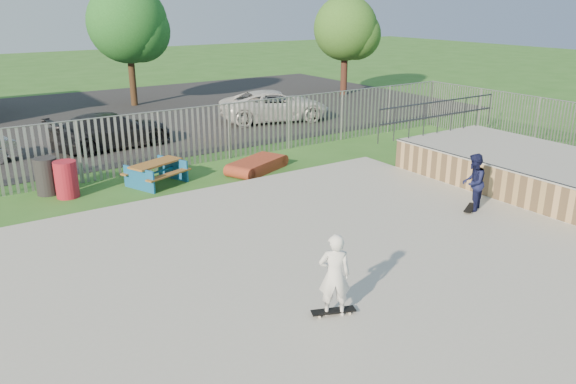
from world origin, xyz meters
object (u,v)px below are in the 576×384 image
funbox (257,165)px  trash_bin_grey (47,176)px  tree_mid (127,23)px  picnic_table (156,173)px  skater_navy (473,182)px  car_white (275,106)px  car_dark (112,130)px  skater_white (334,275)px  trash_bin_red (66,179)px  tree_right (345,29)px

funbox → trash_bin_grey: size_ratio=2.02×
trash_bin_grey → tree_mid: tree_mid is taller
tree_mid → funbox: bearing=-93.2°
funbox → picnic_table: bearing=147.7°
funbox → tree_mid: 15.04m
picnic_table → tree_mid: (4.15, 13.93, 3.96)m
skater_navy → car_white: bearing=-127.5°
tree_mid → skater_navy: size_ratio=4.16×
car_dark → skater_navy: (5.68, -12.53, 0.22)m
car_dark → skater_navy: 13.76m
car_dark → tree_mid: size_ratio=0.73×
car_white → skater_white: bearing=165.7°
car_white → trash_bin_grey: bearing=129.7°
skater_navy → trash_bin_grey: bearing=-69.7°
trash_bin_grey → trash_bin_red: bearing=-56.6°
skater_white → trash_bin_red: bearing=-45.3°
trash_bin_grey → skater_white: (2.69, -10.24, 0.37)m
car_white → tree_mid: (-4.15, 7.79, 3.59)m
funbox → car_dark: size_ratio=0.48×
funbox → car_white: 8.32m
trash_bin_grey → skater_navy: bearing=-42.2°
tree_right → skater_navy: bearing=-119.6°
car_white → tree_mid: tree_mid is taller
tree_right → skater_navy: (-10.03, -17.67, -2.96)m
funbox → car_white: car_white is taller
picnic_table → tree_right: 19.43m
car_white → skater_navy: size_ratio=3.32×
trash_bin_grey → tree_right: bearing=26.7°
picnic_table → car_white: car_white is taller
picnic_table → tree_right: bearing=11.6°
trash_bin_grey → skater_white: size_ratio=0.71×
trash_bin_red → skater_navy: (8.57, -7.51, 0.38)m
funbox → car_dark: car_dark is taller
trash_bin_red → tree_right: 21.46m
trash_bin_red → tree_right: (18.60, 10.17, 3.34)m
picnic_table → car_white: bearing=14.9°
skater_navy → tree_right: bearing=-147.1°
car_dark → skater_white: bearing=172.4°
trash_bin_grey → skater_white: skater_white is taller
skater_white → car_white: bearing=-87.7°
picnic_table → skater_navy: size_ratio=1.34×
trash_bin_red → tree_mid: bearing=63.6°
skater_navy → skater_white: same height
tree_mid → skater_white: size_ratio=4.16×
trash_bin_red → car_dark: bearing=60.1°
tree_mid → car_dark: bearing=-114.2°
car_dark → skater_white: size_ratio=3.02×
skater_navy → skater_white: 6.64m
tree_mid → tree_right: tree_mid is taller
trash_bin_grey → tree_right: tree_right is taller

